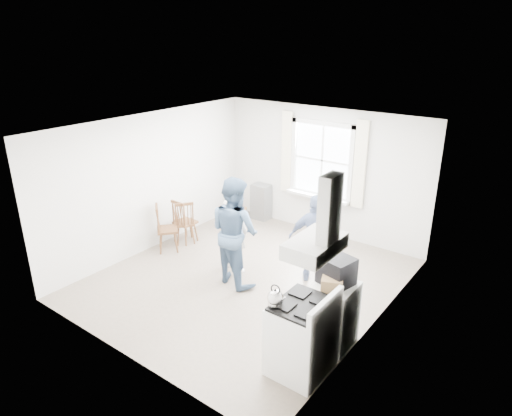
{
  "coord_description": "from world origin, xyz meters",
  "views": [
    {
      "loc": [
        4.21,
        -5.38,
        3.95
      ],
      "look_at": [
        0.05,
        0.2,
        1.25
      ],
      "focal_mm": 32.0,
      "sensor_mm": 36.0,
      "label": 1
    }
  ],
  "objects_px": {
    "person_left": "(234,228)",
    "person_mid": "(235,231)",
    "low_cabinet": "(334,314)",
    "windsor_chair_b": "(161,223)",
    "gas_stove": "(302,336)",
    "stereo_stack": "(337,270)",
    "windsor_chair_a": "(181,217)",
    "windsor_chair_c": "(184,218)",
    "person_right": "(315,239)"
  },
  "relations": [
    {
      "from": "low_cabinet",
      "to": "windsor_chair_c",
      "type": "relative_size",
      "value": 1.0
    },
    {
      "from": "windsor_chair_a",
      "to": "windsor_chair_c",
      "type": "relative_size",
      "value": 1.0
    },
    {
      "from": "windsor_chair_a",
      "to": "person_right",
      "type": "relative_size",
      "value": 0.59
    },
    {
      "from": "windsor_chair_a",
      "to": "person_mid",
      "type": "distance_m",
      "value": 1.9
    },
    {
      "from": "windsor_chair_b",
      "to": "person_mid",
      "type": "relative_size",
      "value": 0.51
    },
    {
      "from": "person_left",
      "to": "person_mid",
      "type": "relative_size",
      "value": 0.87
    },
    {
      "from": "windsor_chair_c",
      "to": "person_right",
      "type": "xyz_separation_m",
      "value": [
        2.74,
        0.31,
        0.21
      ]
    },
    {
      "from": "gas_stove",
      "to": "windsor_chair_c",
      "type": "bearing_deg",
      "value": 155.3
    },
    {
      "from": "person_left",
      "to": "gas_stove",
      "type": "bearing_deg",
      "value": 154.87
    },
    {
      "from": "low_cabinet",
      "to": "windsor_chair_b",
      "type": "bearing_deg",
      "value": 171.96
    },
    {
      "from": "windsor_chair_c",
      "to": "person_mid",
      "type": "distance_m",
      "value": 1.82
    },
    {
      "from": "windsor_chair_a",
      "to": "windsor_chair_c",
      "type": "xyz_separation_m",
      "value": [
        0.08,
        0.0,
        -0.0
      ]
    },
    {
      "from": "person_left",
      "to": "windsor_chair_c",
      "type": "bearing_deg",
      "value": -1.29
    },
    {
      "from": "gas_stove",
      "to": "windsor_chair_b",
      "type": "height_order",
      "value": "gas_stove"
    },
    {
      "from": "person_left",
      "to": "person_right",
      "type": "xyz_separation_m",
      "value": [
        1.3,
        0.54,
        -0.04
      ]
    },
    {
      "from": "windsor_chair_c",
      "to": "stereo_stack",
      "type": "bearing_deg",
      "value": -14.62
    },
    {
      "from": "low_cabinet",
      "to": "person_right",
      "type": "distance_m",
      "value": 1.73
    },
    {
      "from": "low_cabinet",
      "to": "windsor_chair_a",
      "type": "bearing_deg",
      "value": 165.39
    },
    {
      "from": "low_cabinet",
      "to": "stereo_stack",
      "type": "bearing_deg",
      "value": 131.25
    },
    {
      "from": "windsor_chair_b",
      "to": "gas_stove",
      "type": "bearing_deg",
      "value": -17.97
    },
    {
      "from": "gas_stove",
      "to": "person_left",
      "type": "distance_m",
      "value": 2.75
    },
    {
      "from": "gas_stove",
      "to": "windsor_chair_b",
      "type": "distance_m",
      "value": 4.08
    },
    {
      "from": "windsor_chair_a",
      "to": "windsor_chair_b",
      "type": "xyz_separation_m",
      "value": [
        -0.06,
        -0.46,
        0.02
      ]
    },
    {
      "from": "stereo_stack",
      "to": "windsor_chair_c",
      "type": "height_order",
      "value": "stereo_stack"
    },
    {
      "from": "low_cabinet",
      "to": "stereo_stack",
      "type": "height_order",
      "value": "stereo_stack"
    },
    {
      "from": "low_cabinet",
      "to": "stereo_stack",
      "type": "relative_size",
      "value": 1.88
    },
    {
      "from": "gas_stove",
      "to": "person_right",
      "type": "xyz_separation_m",
      "value": [
        -0.99,
        2.02,
        0.27
      ]
    },
    {
      "from": "windsor_chair_c",
      "to": "person_mid",
      "type": "bearing_deg",
      "value": -17.14
    },
    {
      "from": "gas_stove",
      "to": "windsor_chair_a",
      "type": "height_order",
      "value": "gas_stove"
    },
    {
      "from": "windsor_chair_b",
      "to": "person_right",
      "type": "distance_m",
      "value": 2.99
    },
    {
      "from": "gas_stove",
      "to": "stereo_stack",
      "type": "distance_m",
      "value": 0.95
    },
    {
      "from": "low_cabinet",
      "to": "person_right",
      "type": "height_order",
      "value": "person_right"
    },
    {
      "from": "low_cabinet",
      "to": "stereo_stack",
      "type": "distance_m",
      "value": 0.63
    },
    {
      "from": "gas_stove",
      "to": "windsor_chair_b",
      "type": "relative_size",
      "value": 1.21
    },
    {
      "from": "gas_stove",
      "to": "windsor_chair_c",
      "type": "relative_size",
      "value": 1.25
    },
    {
      "from": "stereo_stack",
      "to": "person_left",
      "type": "relative_size",
      "value": 0.3
    },
    {
      "from": "stereo_stack",
      "to": "windsor_chair_a",
      "type": "height_order",
      "value": "stereo_stack"
    },
    {
      "from": "low_cabinet",
      "to": "windsor_chair_a",
      "type": "xyz_separation_m",
      "value": [
        -3.88,
        1.01,
        0.1
      ]
    },
    {
      "from": "low_cabinet",
      "to": "person_left",
      "type": "relative_size",
      "value": 0.56
    },
    {
      "from": "low_cabinet",
      "to": "windsor_chair_c",
      "type": "bearing_deg",
      "value": 165.02
    },
    {
      "from": "low_cabinet",
      "to": "windsor_chair_b",
      "type": "height_order",
      "value": "windsor_chair_b"
    },
    {
      "from": "low_cabinet",
      "to": "person_mid",
      "type": "height_order",
      "value": "person_mid"
    },
    {
      "from": "stereo_stack",
      "to": "windsor_chair_b",
      "type": "xyz_separation_m",
      "value": [
        -3.92,
        0.52,
        -0.52
      ]
    },
    {
      "from": "windsor_chair_a",
      "to": "person_left",
      "type": "relative_size",
      "value": 0.56
    },
    {
      "from": "person_left",
      "to": "stereo_stack",
      "type": "bearing_deg",
      "value": 169.92
    },
    {
      "from": "gas_stove",
      "to": "person_mid",
      "type": "relative_size",
      "value": 0.61
    },
    {
      "from": "person_left",
      "to": "person_mid",
      "type": "distance_m",
      "value": 0.41
    },
    {
      "from": "windsor_chair_a",
      "to": "person_left",
      "type": "xyz_separation_m",
      "value": [
        1.52,
        -0.23,
        0.25
      ]
    },
    {
      "from": "person_mid",
      "to": "person_left",
      "type": "bearing_deg",
      "value": -35.89
    },
    {
      "from": "windsor_chair_b",
      "to": "person_right",
      "type": "height_order",
      "value": "person_right"
    }
  ]
}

